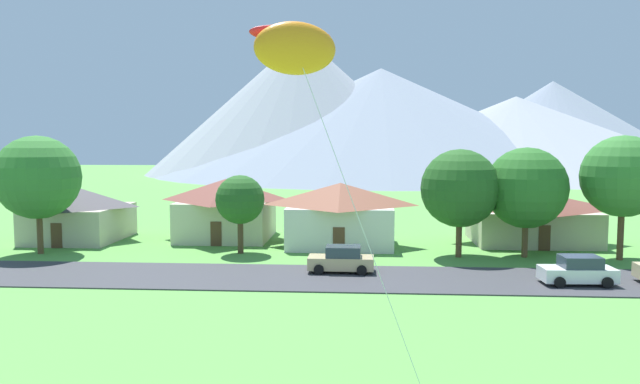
% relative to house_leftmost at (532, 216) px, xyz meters
% --- Properties ---
extents(road_strip, '(160.00, 7.14, 0.08)m').
position_rel_house_leftmost_xyz_m(road_strip, '(-14.88, -14.00, -2.23)').
color(road_strip, '#38383D').
rests_on(road_strip, ground).
extents(mountain_central_ridge, '(100.11, 100.11, 20.01)m').
position_rel_house_leftmost_xyz_m(mountain_central_ridge, '(25.73, 106.67, 7.74)').
color(mountain_central_ridge, '#8E939E').
rests_on(mountain_central_ridge, ground).
extents(mountain_west_ridge, '(120.00, 120.00, 27.95)m').
position_rel_house_leftmost_xyz_m(mountain_west_ridge, '(-8.77, 110.94, 11.71)').
color(mountain_west_ridge, gray).
rests_on(mountain_west_ridge, ground).
extents(mountain_far_east_ridge, '(82.10, 82.10, 25.92)m').
position_rel_house_leftmost_xyz_m(mountain_far_east_ridge, '(41.54, 127.74, 10.69)').
color(mountain_far_east_ridge, gray).
rests_on(mountain_far_east_ridge, ground).
extents(mountain_east_ridge, '(82.32, 82.32, 36.56)m').
position_rel_house_leftmost_xyz_m(mountain_east_ridge, '(-29.67, 108.81, 16.01)').
color(mountain_east_ridge, '#8E939E').
rests_on(mountain_east_ridge, ground).
extents(house_leftmost, '(10.35, 7.69, 4.38)m').
position_rel_house_leftmost_xyz_m(house_leftmost, '(0.00, 0.00, 0.00)').
color(house_leftmost, beige).
rests_on(house_leftmost, ground).
extents(house_left_center, '(7.58, 8.59, 4.49)m').
position_rel_house_leftmost_xyz_m(house_left_center, '(-38.33, -1.02, 0.06)').
color(house_left_center, beige).
rests_on(house_left_center, ground).
extents(house_right_center, '(9.02, 7.37, 5.12)m').
position_rel_house_leftmost_xyz_m(house_right_center, '(-15.87, -2.33, 0.39)').
color(house_right_center, silver).
rests_on(house_right_center, ground).
extents(house_rightmost, '(8.17, 8.41, 5.22)m').
position_rel_house_leftmost_xyz_m(house_rightmost, '(-25.90, 0.62, 0.44)').
color(house_rightmost, beige).
rests_on(house_rightmost, ground).
extents(tree_left_of_center, '(3.70, 3.70, 5.94)m').
position_rel_house_leftmost_xyz_m(tree_left_of_center, '(-23.30, -6.16, 1.80)').
color(tree_left_of_center, '#4C3823').
rests_on(tree_left_of_center, ground).
extents(tree_center, '(5.80, 5.80, 8.90)m').
position_rel_house_leftmost_xyz_m(tree_center, '(4.30, -6.81, 3.72)').
color(tree_center, brown).
rests_on(tree_center, ground).
extents(tree_right_of_center, '(6.24, 6.24, 8.90)m').
position_rel_house_leftmost_xyz_m(tree_right_of_center, '(-38.36, -7.34, 3.50)').
color(tree_right_of_center, brown).
rests_on(tree_right_of_center, ground).
extents(tree_near_right, '(5.70, 5.70, 7.92)m').
position_rel_house_leftmost_xyz_m(tree_near_right, '(-7.05, -6.53, 2.79)').
color(tree_near_right, brown).
rests_on(tree_near_right, ground).
extents(tree_far_right, '(5.89, 5.89, 8.04)m').
position_rel_house_leftmost_xyz_m(tree_far_right, '(-2.23, -6.26, 2.82)').
color(tree_far_right, brown).
rests_on(tree_far_right, ground).
extents(parked_car_white_west_end, '(4.27, 2.21, 1.68)m').
position_rel_house_leftmost_xyz_m(parked_car_white_west_end, '(-1.48, -14.79, -1.40)').
color(parked_car_white_west_end, white).
rests_on(parked_car_white_west_end, road_strip).
extents(parked_car_tan_mid_west, '(4.22, 2.12, 1.68)m').
position_rel_house_leftmost_xyz_m(parked_car_tan_mid_west, '(-15.46, -12.42, -1.40)').
color(parked_car_tan_mid_west, tan).
rests_on(parked_car_tan_mid_west, road_strip).
extents(kite_flyer_with_kite, '(5.31, 2.74, 11.89)m').
position_rel_house_leftmost_xyz_m(kite_flyer_with_kite, '(-16.04, -33.05, 8.49)').
color(kite_flyer_with_kite, navy).
rests_on(kite_flyer_with_kite, ground).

